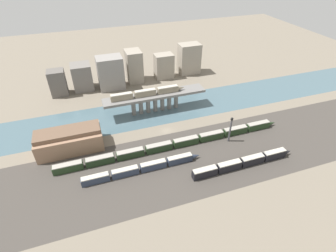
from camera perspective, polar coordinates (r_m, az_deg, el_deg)
The scene contains 16 objects.
ground_plane at distance 132.45m, azimuth -0.29°, elevation -0.98°, with size 400.00×400.00×0.00m, color #756B5B.
railbed_yard at distance 115.23m, azimuth 3.56°, elevation -7.73°, with size 280.00×42.00×0.01m, color #423D38.
river_water at distance 148.12m, azimuth -2.75°, elevation 3.36°, with size 320.00×28.66×0.01m, color #47606B.
bridge at distance 144.00m, azimuth -2.84°, elevation 6.06°, with size 56.39×8.83×10.50m.
train_on_bridge at distance 141.13m, azimuth -4.42°, elevation 7.26°, with size 40.94×2.72×3.45m.
train_yard_near at distance 116.08m, azimuth 16.04°, elevation -7.67°, with size 47.56×2.82×4.04m.
train_yard_mid at distance 110.28m, azimuth -5.57°, elevation -9.09°, with size 50.63×2.63×3.45m.
train_yard_far at distance 121.31m, azimuth 1.66°, elevation -3.90°, with size 108.62×2.89×3.68m.
warehouse_building at distance 126.47m, azimuth -20.67°, elevation -2.88°, with size 28.74×13.43×10.47m.
signal_tower at distance 125.18m, azimuth 13.38°, elevation -0.82°, with size 1.00×0.87×13.26m.
city_block_far_left at distance 174.13m, azimuth -22.86°, elevation 8.66°, with size 9.71×8.91×15.82m, color #605B56.
city_block_left at distance 176.11m, azimuth -18.17°, elevation 10.13°, with size 11.83×12.17×16.45m, color slate.
city_block_center at distance 172.13m, azimuth -12.39°, elevation 11.25°, with size 15.72×11.87×20.46m, color gray.
city_block_right at distance 178.82m, azimuth -7.41°, elevation 12.78°, with size 9.91×12.51×20.80m, color gray.
city_block_far_right at distance 183.24m, azimuth -0.91°, elevation 12.91°, with size 12.31×8.92×16.50m, color gray.
city_block_tall at distance 190.13m, azimuth 4.60°, elevation 14.38°, with size 14.55×9.91×20.91m, color gray.
Camera 1 is at (-33.78, -100.82, 78.97)m, focal length 28.00 mm.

